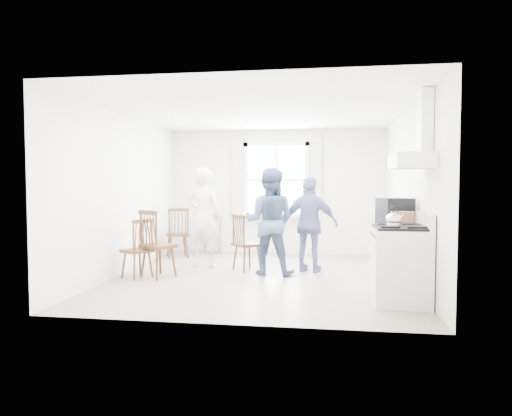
{
  "coord_description": "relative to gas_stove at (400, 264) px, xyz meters",
  "views": [
    {
      "loc": [
        0.96,
        -7.08,
        1.46
      ],
      "look_at": [
        -0.1,
        0.2,
        1.08
      ],
      "focal_mm": 32.0,
      "sensor_mm": 36.0,
      "label": 1
    }
  ],
  "objects": [
    {
      "name": "windsor_chair_b",
      "position": [
        -3.56,
        1.0,
        0.17
      ],
      "size": [
        0.62,
        0.61,
        1.07
      ],
      "color": "#442515",
      "rests_on": "ground"
    },
    {
      "name": "stereo_stack",
      "position": [
        0.05,
        0.76,
        0.6
      ],
      "size": [
        0.51,
        0.49,
        0.37
      ],
      "color": "black",
      "rests_on": "low_cabinet"
    },
    {
      "name": "windsor_chair_d",
      "position": [
        -2.29,
        1.79,
        0.1
      ],
      "size": [
        0.56,
        0.56,
        0.96
      ],
      "color": "#442515",
      "rests_on": "ground"
    },
    {
      "name": "windsor_chair_a",
      "position": [
        -3.76,
        2.91,
        0.13
      ],
      "size": [
        0.56,
        0.55,
        1.0
      ],
      "color": "#442515",
      "rests_on": "ground"
    },
    {
      "name": "window_assembly",
      "position": [
        -1.91,
        3.8,
        0.98
      ],
      "size": [
        1.88,
        0.24,
        1.7
      ],
      "color": "white",
      "rests_on": "room_shell"
    },
    {
      "name": "room_shell",
      "position": [
        -1.91,
        1.35,
        0.82
      ],
      "size": [
        4.62,
        5.12,
        2.64
      ],
      "color": "gray",
      "rests_on": "ground"
    },
    {
      "name": "gas_stove",
      "position": [
        0.0,
        0.0,
        0.0
      ],
      "size": [
        0.68,
        0.76,
        1.12
      ],
      "color": "silver",
      "rests_on": "ground"
    },
    {
      "name": "low_cabinet",
      "position": [
        0.07,
        0.7,
        -0.03
      ],
      "size": [
        0.5,
        0.55,
        0.9
      ],
      "primitive_type": "cube",
      "color": "white",
      "rests_on": "ground"
    },
    {
      "name": "person_right",
      "position": [
        -1.15,
        1.88,
        0.31
      ],
      "size": [
        1.14,
        1.14,
        1.59
      ],
      "primitive_type": "imported",
      "rotation": [
        0.0,
        0.0,
        2.89
      ],
      "color": "navy",
      "rests_on": "ground"
    },
    {
      "name": "person_mid",
      "position": [
        -1.79,
        1.56,
        0.37
      ],
      "size": [
        0.91,
        0.91,
        1.72
      ],
      "primitive_type": "imported",
      "rotation": [
        0.0,
        0.0,
        3.04
      ],
      "color": "#3E5174",
      "rests_on": "ground"
    },
    {
      "name": "cardboard_box",
      "position": [
        0.09,
        0.48,
        0.52
      ],
      "size": [
        0.33,
        0.26,
        0.2
      ],
      "primitive_type": "cube",
      "rotation": [
        0.0,
        0.0,
        -0.11
      ],
      "color": "#8C6043",
      "rests_on": "low_cabinet"
    },
    {
      "name": "kettle",
      "position": [
        -0.11,
        -0.13,
        0.55
      ],
      "size": [
        0.18,
        0.18,
        0.25
      ],
      "color": "silver",
      "rests_on": "gas_stove"
    },
    {
      "name": "person_left",
      "position": [
        -3.01,
        2.05,
        0.39
      ],
      "size": [
        0.74,
        0.74,
        1.76
      ],
      "primitive_type": "imported",
      "rotation": [
        0.0,
        0.0,
        2.97
      ],
      "color": "white",
      "rests_on": "ground"
    },
    {
      "name": "range_hood",
      "position": [
        0.16,
        -0.0,
        1.42
      ],
      "size": [
        0.45,
        0.76,
        0.94
      ],
      "color": "white",
      "rests_on": "room_shell"
    },
    {
      "name": "potted_plant",
      "position": [
        -1.55,
        3.71,
        0.51
      ],
      "size": [
        0.21,
        0.21,
        0.29
      ],
      "primitive_type": "imported",
      "rotation": [
        0.0,
        0.0,
        0.34
      ],
      "color": "#35783B",
      "rests_on": "window_assembly"
    },
    {
      "name": "shelf_unit",
      "position": [
        -3.31,
        3.68,
        -0.08
      ],
      "size": [
        0.4,
        0.3,
        0.8
      ],
      "primitive_type": "cube",
      "color": "gray",
      "rests_on": "ground"
    },
    {
      "name": "windsor_chair_c",
      "position": [
        -3.73,
        0.94,
        0.08
      ],
      "size": [
        0.53,
        0.54,
        0.93
      ],
      "color": "#442515",
      "rests_on": "ground"
    }
  ]
}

